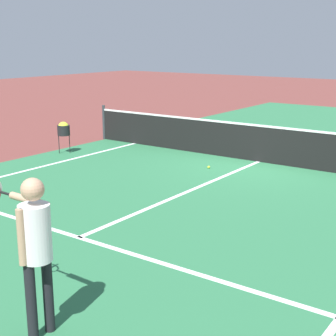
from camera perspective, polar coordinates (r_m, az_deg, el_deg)
The scene contains 8 objects.
ground_plane at distance 13.25m, azimuth 10.13°, elevation 0.70°, with size 60.00×60.00×0.00m, color brown.
court_surface_inbounds at distance 13.25m, azimuth 10.13°, elevation 0.70°, with size 10.62×24.40×0.00m, color #2D7247.
line_service_near at distance 8.20m, azimuth -9.96°, elevation -7.69°, with size 8.22×0.10×0.01m, color white.
line_center_service at distance 10.55m, azimuth 2.51°, elevation -2.53°, with size 0.10×6.40×0.01m, color white.
net at distance 13.15m, azimuth 10.22°, elevation 2.79°, with size 10.80×0.09×1.07m.
player_near at distance 5.34m, azimuth -14.78°, elevation -7.71°, with size 1.23×0.52×1.72m.
ball_hopper at distance 14.22m, azimuth -11.64°, elevation 4.31°, with size 0.34×0.34×0.87m.
tennis_ball_near_net at distance 12.39m, azimuth 4.59°, elevation 0.10°, with size 0.07×0.07×0.07m, color #CCE033.
Camera 1 is at (5.52, -11.67, 3.01)m, focal length 54.31 mm.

